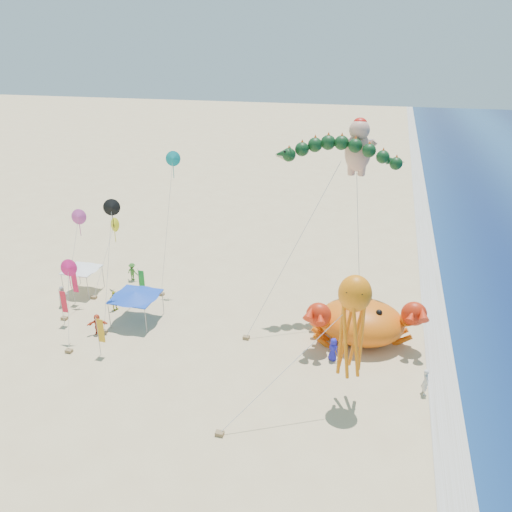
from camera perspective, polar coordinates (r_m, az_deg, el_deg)
The scene contains 11 objects.
ground at distance 38.41m, azimuth 2.14°, elevation -10.41°, with size 320.00×320.00×0.00m, color #D1B784.
foam_strip at distance 38.12m, azimuth 20.44°, elevation -12.37°, with size 320.00×320.00×0.00m, color silver.
crab_inflatable at distance 39.20m, azimuth 11.91°, elevation -7.24°, with size 8.87×7.02×3.89m.
dragon_kite at distance 38.96m, azimuth 9.52°, elevation 11.27°, with size 10.75×8.22×14.47m.
cherub_kite at distance 40.13m, azimuth 11.62°, elevation 12.23°, with size 2.69×3.32×16.05m.
octopus_kite at distance 30.76m, azimuth 10.96°, elevation -6.99°, with size 8.09×6.32×8.83m.
canopy_blue at distance 41.77m, azimuth -13.63°, elevation -4.26°, with size 3.79×3.79×2.71m.
canopy_white at distance 48.00m, azimuth -19.34°, elevation -1.24°, with size 3.08×3.08×2.71m.
feather_flags at distance 42.96m, azimuth -17.88°, elevation -4.61°, with size 6.97×8.32×3.20m.
beachgoers at distance 42.36m, azimuth -11.45°, elevation -6.02°, with size 30.73×11.31×1.88m.
small_kites at distance 42.78m, azimuth -16.33°, elevation 3.42°, with size 8.18×13.73×12.79m.
Camera 1 is at (6.92, -31.20, 21.32)m, focal length 35.00 mm.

